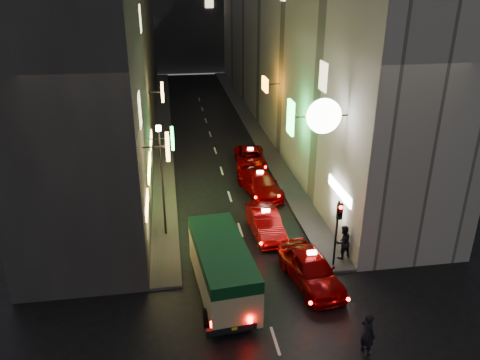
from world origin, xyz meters
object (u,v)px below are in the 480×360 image
minibus (222,264)px  pedestrian_crossing (368,331)px  traffic_light (338,221)px  lamp_post (162,174)px  taxi_near (311,266)px

minibus → pedestrian_crossing: bearing=-41.3°
traffic_light → lamp_post: 9.42m
minibus → taxi_near: minibus is taller
minibus → traffic_light: 5.93m
minibus → traffic_light: (5.71, 1.19, 1.05)m
taxi_near → traffic_light: (1.52, 0.95, 1.77)m
taxi_near → lamp_post: 9.09m
taxi_near → lamp_post: (-6.68, 5.48, 2.81)m
lamp_post → pedestrian_crossing: bearing=-53.5°
pedestrian_crossing → lamp_post: lamp_post is taller
traffic_light → lamp_post: size_ratio=0.56×
lamp_post → minibus: bearing=-66.5°
taxi_near → traffic_light: 2.52m
taxi_near → pedestrian_crossing: pedestrian_crossing is taller
pedestrian_crossing → traffic_light: size_ratio=0.59×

